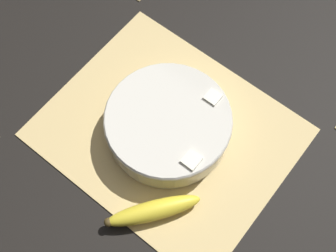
% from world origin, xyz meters
% --- Properties ---
extents(ground_plane, '(6.00, 6.00, 0.00)m').
position_xyz_m(ground_plane, '(0.00, 0.00, 0.00)').
color(ground_plane, black).
extents(bamboo_mat_center, '(0.48, 0.40, 0.01)m').
position_xyz_m(bamboo_mat_center, '(-0.00, 0.00, 0.00)').
color(bamboo_mat_center, '#D6B775').
rests_on(bamboo_mat_center, ground_plane).
extents(fruit_salad_bowl, '(0.25, 0.25, 0.07)m').
position_xyz_m(fruit_salad_bowl, '(0.00, -0.00, 0.04)').
color(fruit_salad_bowl, silver).
rests_on(fruit_salad_bowl, bamboo_mat_center).
extents(whole_banana, '(0.14, 0.17, 0.04)m').
position_xyz_m(whole_banana, '(0.08, -0.15, 0.03)').
color(whole_banana, yellow).
rests_on(whole_banana, bamboo_mat_center).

